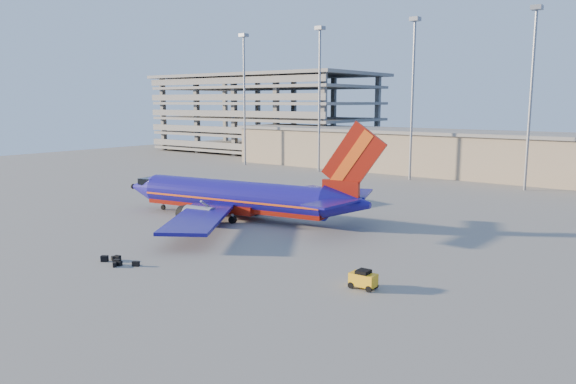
# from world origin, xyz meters

# --- Properties ---
(ground) EXTENTS (220.00, 220.00, 0.00)m
(ground) POSITION_xyz_m (0.00, 0.00, 0.00)
(ground) COLOR slate
(ground) RESTS_ON ground
(terminal_building) EXTENTS (122.00, 16.00, 8.50)m
(terminal_building) POSITION_xyz_m (10.00, 58.00, 4.32)
(terminal_building) COLOR gray
(terminal_building) RESTS_ON ground
(parking_garage) EXTENTS (62.00, 32.00, 21.40)m
(parking_garage) POSITION_xyz_m (-62.00, 74.05, 11.73)
(parking_garage) COLOR slate
(parking_garage) RESTS_ON ground
(light_mast_row) EXTENTS (101.60, 1.60, 28.65)m
(light_mast_row) POSITION_xyz_m (5.00, 46.00, 17.55)
(light_mast_row) COLOR gray
(light_mast_row) RESTS_ON ground
(aircraft_main) EXTENTS (35.54, 33.94, 12.09)m
(aircraft_main) POSITION_xyz_m (-6.47, 1.72, 2.58)
(aircraft_main) COLOR navy
(aircraft_main) RESTS_ON ground
(baggage_tug) EXTENTS (2.05, 1.26, 1.45)m
(baggage_tug) POSITION_xyz_m (18.39, -11.82, 0.76)
(baggage_tug) COLOR yellow
(baggage_tug) RESTS_ON ground
(luggage_pile) EXTENTS (4.09, 1.81, 0.54)m
(luggage_pile) POSITION_xyz_m (-2.21, -19.15, 0.23)
(luggage_pile) COLOR black
(luggage_pile) RESTS_ON ground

